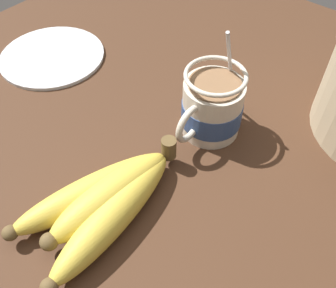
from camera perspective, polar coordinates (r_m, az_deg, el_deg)
The scene contains 4 objects.
table at distance 55.20cm, azimuth 0.47°, elevation -0.20°, with size 98.25×98.25×3.50cm.
coffee_mug at distance 52.36cm, azimuth 6.66°, elevation 5.56°, with size 13.97×8.54×15.40cm.
banana_bunch at distance 45.42cm, azimuth -9.47°, elevation -8.47°, with size 23.23×12.21×4.58cm.
small_plate at distance 71.13cm, azimuth -17.23°, elevation 12.66°, with size 18.29×18.29×0.60cm.
Camera 1 is at (28.06, 22.90, 43.40)cm, focal length 40.00 mm.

